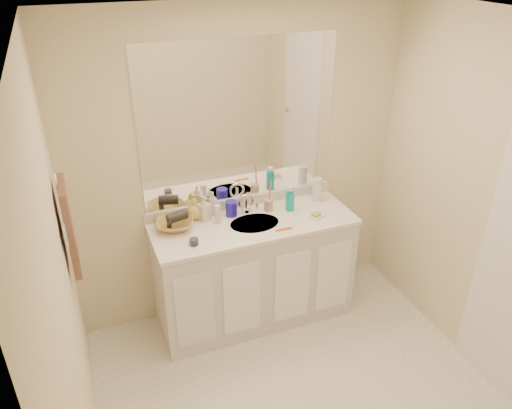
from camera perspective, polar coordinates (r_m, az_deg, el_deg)
The scene contains 28 objects.
ceiling at distance 2.29m, azimuth 9.50°, elevation 19.34°, with size 2.60×2.60×0.02m, color white.
wall_back at distance 3.78m, azimuth -1.81°, elevation 4.18°, with size 2.60×0.02×2.40m, color beige.
wall_left at distance 2.49m, azimuth -20.51°, elevation -12.13°, with size 0.02×2.60×2.40m, color beige.
wall_right at distance 3.49m, azimuth 26.67°, elevation -1.20°, with size 0.02×2.60×2.40m, color beige.
vanity_cabinet at distance 3.94m, azimuth -0.27°, elevation -7.70°, with size 1.50×0.55×0.85m, color silver.
countertop at distance 3.70m, azimuth -0.28°, elevation -2.18°, with size 1.52×0.57×0.03m, color white.
backsplash at distance 3.89m, azimuth -1.67°, elevation 0.33°, with size 1.52×0.03×0.08m, color beige.
sink_basin at distance 3.68m, azimuth -0.17°, elevation -2.29°, with size 0.37×0.37×0.02m, color #B3B19C.
faucet at distance 3.80m, azimuth -1.16°, elevation -0.13°, with size 0.02×0.02×0.11m, color silver.
mirror at distance 3.64m, azimuth -1.86°, elevation 9.33°, with size 1.48×0.01×1.20m, color white.
blue_mug at distance 3.75m, azimuth -2.83°, elevation -0.44°, with size 0.09×0.09×0.12m, color #1D18A5.
tan_cup at distance 3.82m, azimuth 1.44°, elevation -0.06°, with size 0.07×0.07×0.09m, color tan.
toothbrush at distance 3.78m, azimuth 1.59°, elevation 1.34°, with size 0.01×0.01×0.21m, color #FF436E.
mouthwash_bottle at distance 3.83m, azimuth 3.91°, elevation 0.43°, with size 0.07×0.07×0.16m, color #0DA2A1.
clear_pump_bottle at distance 3.98m, azimuth 7.01°, elevation 1.72°, with size 0.07×0.07×0.19m, color silver.
soap_dish at distance 3.78m, azimuth 6.87°, elevation -1.34°, with size 0.11×0.09×0.01m, color white.
green_soap at distance 3.77m, azimuth 6.89°, elevation -1.11°, with size 0.06×0.05×0.02m, color #98CE32.
orange_comb at distance 3.60m, azimuth 3.23°, elevation -2.84°, with size 0.13×0.03×0.01m, color #D94916.
dark_jar at distance 3.45m, azimuth -7.10°, elevation -4.24°, with size 0.06×0.06×0.04m, color #2E2F34.
extra_white_bottle at distance 3.65m, azimuth -4.40°, elevation -1.12°, with size 0.05×0.05×0.15m, color silver.
soap_bottle_white at distance 3.77m, azimuth -4.95°, elevation 0.15°, with size 0.07×0.07×0.18m, color silver.
soap_bottle_cream at distance 3.70m, azimuth -5.99°, elevation -0.39°, with size 0.09×0.09×0.19m, color beige.
soap_bottle_yellow at distance 3.73m, azimuth -7.01°, elevation -0.50°, with size 0.12×0.12×0.16m, color #CEC350.
wicker_basket at distance 3.65m, azimuth -9.25°, elevation -2.21°, with size 0.27×0.27×0.07m, color #AB8A45.
hair_dryer at distance 3.62m, azimuth -9.01°, elevation -1.38°, with size 0.07×0.07×0.15m, color black.
towel_ring at distance 2.98m, azimuth -21.89°, elevation 2.54°, with size 0.11×0.11×0.01m, color silver.
hand_towel at distance 3.11m, azimuth -20.55°, elevation -2.38°, with size 0.04×0.32×0.55m, color brown.
switch_plate at distance 2.91m, azimuth -20.92°, elevation -3.48°, with size 0.01×0.09×0.13m, color silver.
Camera 1 is at (-1.15, -1.95, 2.74)m, focal length 35.00 mm.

